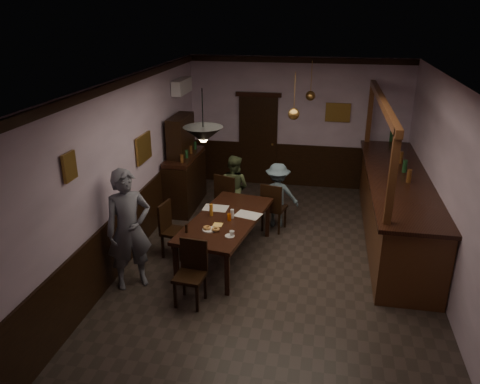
% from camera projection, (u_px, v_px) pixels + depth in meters
% --- Properties ---
extents(room, '(5.01, 8.01, 3.01)m').
position_uv_depth(room, '(278.00, 184.00, 7.11)').
color(room, '#2D2621').
rests_on(room, ground).
extents(dining_table, '(1.35, 2.33, 0.75)m').
position_uv_depth(dining_table, '(226.00, 221.00, 7.77)').
color(dining_table, black).
rests_on(dining_table, ground).
extents(chair_far_left, '(0.57, 0.57, 1.04)m').
position_uv_depth(chair_far_left, '(228.00, 197.00, 9.06)').
color(chair_far_left, black).
rests_on(chair_far_left, ground).
extents(chair_far_right, '(0.51, 0.51, 0.96)m').
position_uv_depth(chair_far_right, '(273.00, 205.00, 8.79)').
color(chair_far_right, black).
rests_on(chair_far_right, ground).
extents(chair_near, '(0.45, 0.45, 0.95)m').
position_uv_depth(chair_near, '(192.00, 269.00, 6.68)').
color(chair_near, black).
rests_on(chair_near, ground).
extents(chair_side, '(0.47, 0.47, 0.95)m').
position_uv_depth(chair_side, '(171.00, 227.00, 7.95)').
color(chair_side, black).
rests_on(chair_side, ground).
extents(person_standing, '(0.82, 0.77, 1.87)m').
position_uv_depth(person_standing, '(129.00, 230.00, 6.92)').
color(person_standing, slate).
rests_on(person_standing, ground).
extents(person_seated_left, '(0.77, 0.68, 1.33)m').
position_uv_depth(person_seated_left, '(234.00, 188.00, 9.27)').
color(person_seated_left, '#485533').
rests_on(person_seated_left, ground).
extents(person_seated_right, '(0.86, 0.54, 1.27)m').
position_uv_depth(person_seated_right, '(277.00, 195.00, 9.00)').
color(person_seated_right, slate).
rests_on(person_seated_right, ground).
extents(newspaper_left, '(0.43, 0.31, 0.01)m').
position_uv_depth(newspaper_left, '(216.00, 208.00, 8.11)').
color(newspaper_left, silver).
rests_on(newspaper_left, dining_table).
extents(newspaper_right, '(0.48, 0.40, 0.01)m').
position_uv_depth(newspaper_right, '(248.00, 215.00, 7.84)').
color(newspaper_right, silver).
rests_on(newspaper_right, dining_table).
extents(napkin, '(0.17, 0.17, 0.00)m').
position_uv_depth(napkin, '(218.00, 225.00, 7.50)').
color(napkin, '#FEC65D').
rests_on(napkin, dining_table).
extents(saucer, '(0.15, 0.15, 0.01)m').
position_uv_depth(saucer, '(230.00, 236.00, 7.12)').
color(saucer, white).
rests_on(saucer, dining_table).
extents(coffee_cup, '(0.09, 0.09, 0.07)m').
position_uv_depth(coffee_cup, '(232.00, 233.00, 7.11)').
color(coffee_cup, white).
rests_on(coffee_cup, saucer).
extents(pastry_plate, '(0.22, 0.22, 0.01)m').
position_uv_depth(pastry_plate, '(209.00, 230.00, 7.32)').
color(pastry_plate, white).
rests_on(pastry_plate, dining_table).
extents(pastry_ring_a, '(0.13, 0.13, 0.04)m').
position_uv_depth(pastry_ring_a, '(207.00, 228.00, 7.32)').
color(pastry_ring_a, '#C68C47').
rests_on(pastry_ring_a, pastry_plate).
extents(pastry_ring_b, '(0.13, 0.13, 0.04)m').
position_uv_depth(pastry_ring_b, '(216.00, 229.00, 7.27)').
color(pastry_ring_b, '#C68C47').
rests_on(pastry_ring_b, pastry_plate).
extents(soda_can, '(0.07, 0.07, 0.12)m').
position_uv_depth(soda_can, '(229.00, 217.00, 7.63)').
color(soda_can, orange).
rests_on(soda_can, dining_table).
extents(beer_glass, '(0.06, 0.06, 0.20)m').
position_uv_depth(beer_glass, '(211.00, 210.00, 7.80)').
color(beer_glass, '#BF721E').
rests_on(beer_glass, dining_table).
extents(water_glass, '(0.06, 0.06, 0.15)m').
position_uv_depth(water_glass, '(232.00, 214.00, 7.72)').
color(water_glass, silver).
rests_on(water_glass, dining_table).
extents(pepper_mill, '(0.04, 0.04, 0.14)m').
position_uv_depth(pepper_mill, '(186.00, 228.00, 7.22)').
color(pepper_mill, black).
rests_on(pepper_mill, dining_table).
extents(sideboard, '(0.53, 1.48, 1.96)m').
position_uv_depth(sideboard, '(184.00, 171.00, 9.82)').
color(sideboard, black).
rests_on(sideboard, ground).
extents(bar_counter, '(1.07, 4.60, 2.57)m').
position_uv_depth(bar_counter, '(395.00, 206.00, 8.47)').
color(bar_counter, '#492213').
rests_on(bar_counter, ground).
extents(door_back, '(0.90, 0.06, 2.10)m').
position_uv_depth(door_back, '(258.00, 141.00, 11.04)').
color(door_back, black).
rests_on(door_back, ground).
extents(ac_unit, '(0.20, 0.85, 0.30)m').
position_uv_depth(ac_unit, '(182.00, 86.00, 9.82)').
color(ac_unit, white).
rests_on(ac_unit, ground).
extents(picture_left_small, '(0.04, 0.28, 0.36)m').
position_uv_depth(picture_left_small, '(69.00, 167.00, 5.83)').
color(picture_left_small, olive).
rests_on(picture_left_small, ground).
extents(picture_left_large, '(0.04, 0.62, 0.48)m').
position_uv_depth(picture_left_large, '(144.00, 148.00, 8.19)').
color(picture_left_large, olive).
rests_on(picture_left_large, ground).
extents(picture_back, '(0.55, 0.04, 0.42)m').
position_uv_depth(picture_back, '(338.00, 113.00, 10.46)').
color(picture_back, olive).
rests_on(picture_back, ground).
extents(pendant_iron, '(0.56, 0.56, 0.75)m').
position_uv_depth(pendant_iron, '(203.00, 135.00, 6.45)').
color(pendant_iron, black).
rests_on(pendant_iron, ground).
extents(pendant_brass_mid, '(0.20, 0.20, 0.81)m').
position_uv_depth(pendant_brass_mid, '(294.00, 114.00, 8.00)').
color(pendant_brass_mid, '#BF8C3F').
rests_on(pendant_brass_mid, ground).
extents(pendant_brass_far, '(0.20, 0.20, 0.81)m').
position_uv_depth(pendant_brass_far, '(310.00, 96.00, 9.62)').
color(pendant_brass_far, '#BF8C3F').
rests_on(pendant_brass_far, ground).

